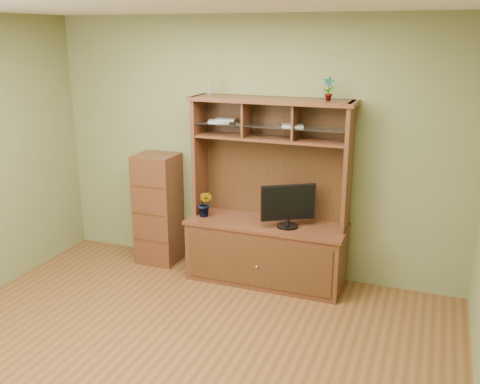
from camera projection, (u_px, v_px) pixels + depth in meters
The scene contains 8 objects.
room at pixel (160, 202), 3.83m from camera, with size 4.54×4.04×2.74m.
media_hutch at pixel (267, 233), 5.52m from camera, with size 1.66×0.61×1.90m.
monitor at pixel (288, 205), 5.27m from camera, with size 0.49×0.32×0.44m.
orchid_plant at pixel (205, 204), 5.60m from camera, with size 0.15×0.12×0.28m, color #3B5E20.
top_plant at pixel (328, 88), 4.98m from camera, with size 0.12×0.08×0.22m, color #375C20.
reed_diffuser at pixel (209, 84), 5.39m from camera, with size 0.06×0.06×0.29m.
magazines at pixel (244, 122), 5.37m from camera, with size 1.03×0.22×0.04m.
side_cabinet at pixel (158, 209), 5.98m from camera, with size 0.44×0.40×1.24m.
Camera 1 is at (1.82, -3.21, 2.51)m, focal length 40.00 mm.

